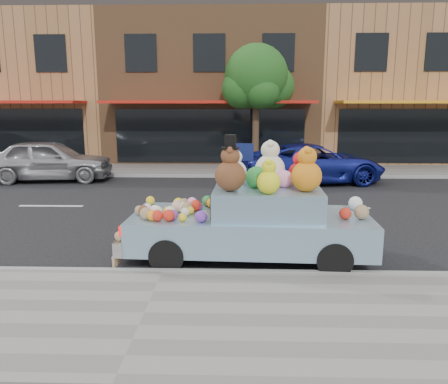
{
  "coord_description": "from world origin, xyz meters",
  "views": [
    {
      "loc": [
        1.21,
        -11.8,
        2.83
      ],
      "look_at": [
        0.99,
        -4.03,
        1.25
      ],
      "focal_mm": 35.0,
      "sensor_mm": 36.0,
      "label": 1
    }
  ],
  "objects_px": {
    "street_tree": "(257,82)",
    "car_blue": "(313,163)",
    "car_silver": "(49,160)",
    "art_car": "(252,217)"
  },
  "relations": [
    {
      "from": "street_tree",
      "to": "car_blue",
      "type": "bearing_deg",
      "value": -53.12
    },
    {
      "from": "car_silver",
      "to": "art_car",
      "type": "xyz_separation_m",
      "value": [
        7.24,
        -8.16,
        0.03
      ]
    },
    {
      "from": "art_car",
      "to": "street_tree",
      "type": "bearing_deg",
      "value": 89.49
    },
    {
      "from": "car_silver",
      "to": "car_blue",
      "type": "distance_m",
      "value": 9.72
    },
    {
      "from": "car_blue",
      "to": "car_silver",
      "type": "bearing_deg",
      "value": 79.03
    },
    {
      "from": "street_tree",
      "to": "car_silver",
      "type": "distance_m",
      "value": 8.66
    },
    {
      "from": "car_silver",
      "to": "car_blue",
      "type": "height_order",
      "value": "car_silver"
    },
    {
      "from": "street_tree",
      "to": "art_car",
      "type": "bearing_deg",
      "value": -92.86
    },
    {
      "from": "street_tree",
      "to": "car_silver",
      "type": "bearing_deg",
      "value": -162.31
    },
    {
      "from": "street_tree",
      "to": "art_car",
      "type": "distance_m",
      "value": 11.04
    }
  ]
}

